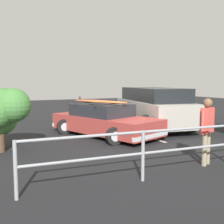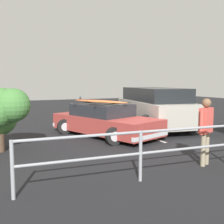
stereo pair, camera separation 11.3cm
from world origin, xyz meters
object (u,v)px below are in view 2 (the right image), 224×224
Objects in this scene: bush_near_left at (1,111)px; person_bystander at (206,125)px; sedan_car at (104,120)px; suv_car at (154,107)px.

person_bystander is at bearing 139.63° from bush_near_left.
suv_car is at bearing -165.55° from sedan_car.
suv_car is 6.51m from bush_near_left.
suv_car is 5.55m from person_bystander.
bush_near_left is at bearing 12.21° from sedan_car.
person_bystander is at bearing 98.92° from sedan_car.
bush_near_left is at bearing -40.37° from person_bystander.
bush_near_left is at bearing 13.16° from suv_car.
person_bystander is (-0.71, 4.50, 0.40)m from sedan_car.
sedan_car is 4.57m from person_bystander.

